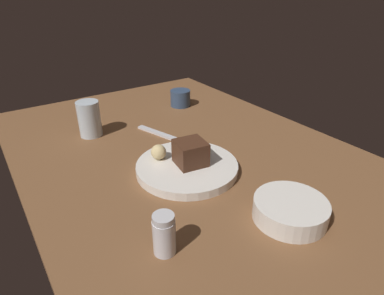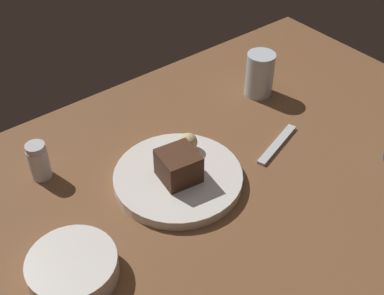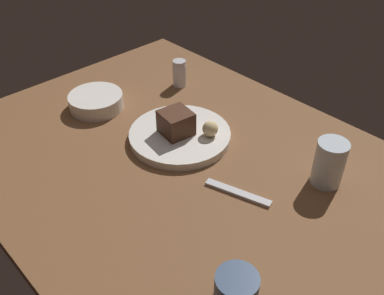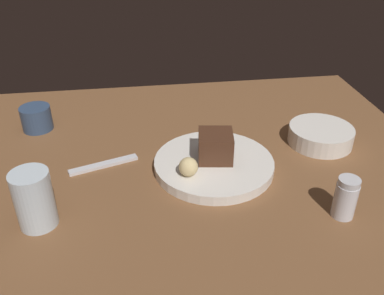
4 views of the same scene
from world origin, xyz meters
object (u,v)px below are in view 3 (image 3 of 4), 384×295
Objects in this scene: bread_roll at (210,129)px; salt_shaker at (179,73)px; chocolate_cake_slice at (176,123)px; dessert_spoon at (238,193)px; side_bowl at (96,101)px; dessert_plate at (180,135)px; coffee_cup at (236,289)px; water_glass at (329,163)px.

salt_shaker is at bearing 152.65° from bread_roll.
chocolate_cake_slice reaches higher than dessert_spoon.
chocolate_cake_slice is 0.48× the size of side_bowl.
salt_shaker is at bearing 136.32° from chocolate_cake_slice.
dessert_plate is 8.19cm from bread_roll.
dessert_plate is 3.45× the size of coffee_cup.
salt_shaker is at bearing -45.09° from dessert_spoon.
salt_shaker is at bearing 75.86° from side_bowl.
bread_roll reaches higher than dessert_spoon.
dessert_plate is 36.53cm from water_glass.
chocolate_cake_slice reaches higher than bread_roll.
bread_roll is at bearing -44.99° from dessert_spoon.
side_bowl is (-6.37, -25.30, -1.90)cm from salt_shaker.
dessert_spoon is at bearing -10.42° from dessert_plate.
coffee_cup is (40.54, -22.90, -2.11)cm from chocolate_cake_slice.
chocolate_cake_slice is 27.61cm from salt_shaker.
water_glass reaches higher than salt_shaker.
bread_roll is (6.10, 4.57, 3.00)cm from dessert_plate.
water_glass reaches higher than coffee_cup.
coffee_cup is (66.86, -16.65, 0.92)cm from side_bowl.
water_glass reaches higher than side_bowl.
chocolate_cake_slice is 27.22cm from side_bowl.
dessert_plate is 27.50cm from salt_shaker.
side_bowl is (-32.83, -11.62, -1.99)cm from bread_roll.
water_glass is (27.90, 8.08, 1.33)cm from bread_roll.
bread_roll is at bearing -163.84° from water_glass.
water_glass is (34.00, 12.66, 4.33)cm from dessert_plate.
dessert_spoon is at bearing -27.28° from salt_shaker.
bread_roll is at bearing 19.49° from side_bowl.
salt_shaker is (-20.36, 18.26, 2.92)cm from dessert_plate.
water_glass reaches higher than dessert_spoon.
coffee_cup is (6.14, -36.35, -2.40)cm from water_glass.
salt_shaker is 0.75× the size of water_glass.
salt_shaker is 54.66cm from water_glass.
chocolate_cake_slice is 0.48× the size of dessert_spoon.
side_bowl reaches higher than dessert_plate.
dessert_spoon is at bearing -122.09° from water_glass.
chocolate_cake_slice is at bearing 13.34° from side_bowl.
dessert_spoon is (-10.63, -16.95, -5.04)cm from water_glass.
salt_shaker is at bearing 145.26° from coffee_cup.
bread_roll is 29.08cm from water_glass.
dessert_plate is at bearing 14.76° from side_bowl.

